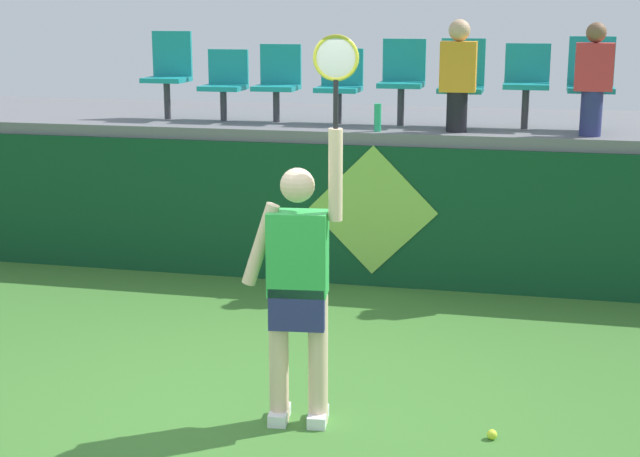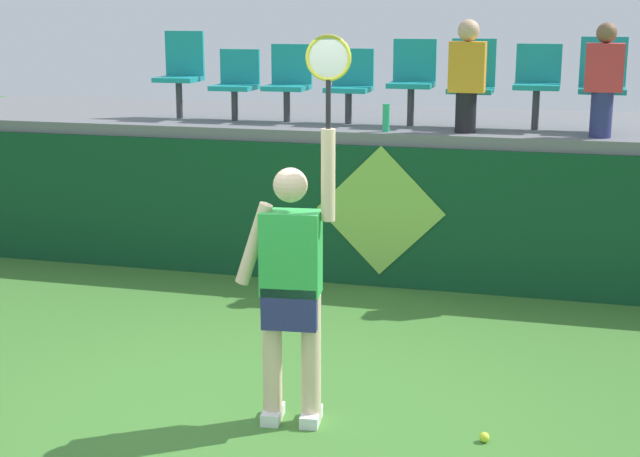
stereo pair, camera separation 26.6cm
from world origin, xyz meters
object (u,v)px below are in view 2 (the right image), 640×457
Objects in this scene: stadium_chair_3 at (350,83)px; stadium_chair_5 at (472,80)px; stadium_chair_2 at (289,80)px; stadium_chair_4 at (413,77)px; stadium_chair_0 at (181,70)px; stadium_chair_1 at (236,81)px; water_bottle at (386,118)px; spectator_0 at (604,78)px; tennis_player at (292,282)px; stadium_chair_7 at (602,80)px; spectator_1 at (467,74)px; tennis_ball at (484,437)px; stadium_chair_6 at (537,80)px.

stadium_chair_5 is at bearing 0.45° from stadium_chair_3.
stadium_chair_4 reaches higher than stadium_chair_2.
stadium_chair_1 is (0.63, -0.01, -0.10)m from stadium_chair_0.
stadium_chair_2 is 1.31m from stadium_chair_4.
spectator_0 is (2.00, 0.11, 0.41)m from water_bottle.
tennis_player reaches higher than stadium_chair_4.
stadium_chair_7 is (1.92, 3.99, 1.03)m from tennis_player.
spectator_0 reaches higher than stadium_chair_3.
stadium_chair_0 is at bearing 179.02° from stadium_chair_1.
stadium_chair_7 reaches higher than water_bottle.
stadium_chair_7 is at bearing 19.67° from spectator_1.
spectator_1 is at bearing 10.54° from water_bottle.
stadium_chair_2 is 0.92× the size of stadium_chair_5.
stadium_chair_2 is at bearing 166.99° from spectator_1.
stadium_chair_7 reaches higher than tennis_ball.
stadium_chair_0 is at bearing 171.87° from spectator_1.
tennis_player is at bearing -99.62° from stadium_chair_5.
stadium_chair_2 is at bearing 179.66° from stadium_chair_3.
spectator_1 is (1.91, -0.44, 0.12)m from stadium_chair_2.
stadium_chair_5 is (0.75, 0.59, 0.33)m from water_bottle.
stadium_chair_0 is 1.88m from stadium_chair_3.
water_bottle is 0.36× the size of stadium_chair_1.
stadium_chair_7 is 1.33m from spectator_1.
water_bottle is at bearing -163.66° from stadium_chair_7.
water_bottle is 0.30× the size of stadium_chair_7.
stadium_chair_2 is at bearing 153.42° from water_bottle.
tennis_player reaches higher than stadium_chair_7.
stadium_chair_6 is (1.23, -0.01, -0.01)m from stadium_chair_4.
stadium_chair_7 is at bearing 64.26° from tennis_player.
tennis_ball is 5.06m from stadium_chair_2.
spectator_1 is (-0.64, -0.43, 0.08)m from stadium_chair_6.
spectator_1 is (0.68, 3.54, 1.10)m from tennis_player.
stadium_chair_3 is 0.87× the size of stadium_chair_5.
stadium_chair_3 reaches higher than water_bottle.
stadium_chair_1 is 3.12m from stadium_chair_6.
stadium_chair_3 is at bearing -0.28° from stadium_chair_0.
stadium_chair_6 is at bearing 142.98° from spectator_0.
stadium_chair_5 is 1.34m from spectator_0.
stadium_chair_6 reaches higher than stadium_chair_1.
tennis_player is 2.91× the size of stadium_chair_5.
stadium_chair_0 is 3.76m from stadium_chair_6.
stadium_chair_1 is at bearing -179.84° from stadium_chair_4.
spectator_1 is at bearing -36.40° from stadium_chair_4.
stadium_chair_4 is (1.89, 0.01, 0.08)m from stadium_chair_1.
tennis_ball is 5.79m from stadium_chair_0.
tennis_player is 2.37× the size of spectator_1.
stadium_chair_6 is (1.39, 0.57, 0.34)m from water_bottle.
stadium_chair_5 is at bearing 178.98° from stadium_chair_6.
spectator_1 is at bearing 99.44° from tennis_ball.
stadium_chair_0 is 1.22× the size of stadium_chair_3.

